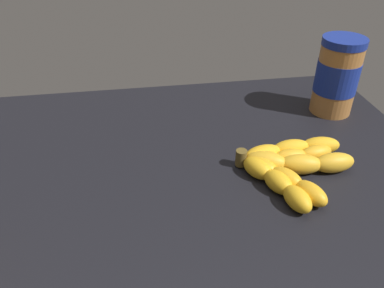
% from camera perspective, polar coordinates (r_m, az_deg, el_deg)
% --- Properties ---
extents(ground_plane, '(0.93, 0.67, 0.04)m').
position_cam_1_polar(ground_plane, '(0.70, -1.70, -4.61)').
color(ground_plane, black).
extents(banana_bunch, '(0.20, 0.18, 0.04)m').
position_cam_1_polar(banana_bunch, '(0.68, 14.38, -3.03)').
color(banana_bunch, gold).
rests_on(banana_bunch, ground_plane).
extents(peanut_butter_jar, '(0.09, 0.09, 0.17)m').
position_cam_1_polar(peanut_butter_jar, '(0.87, 20.83, 9.46)').
color(peanut_butter_jar, '#B27238').
rests_on(peanut_butter_jar, ground_plane).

